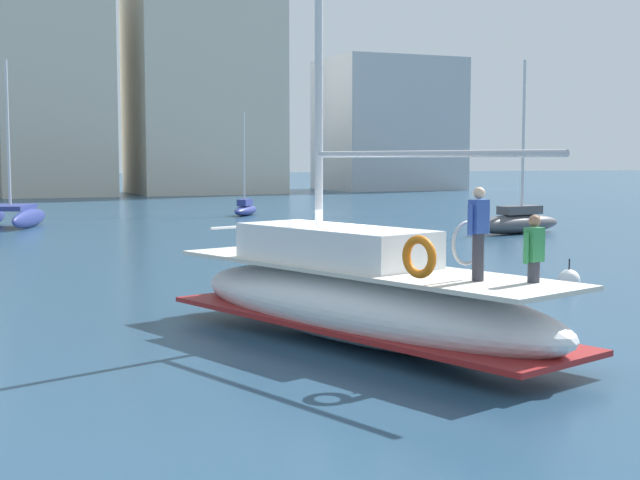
{
  "coord_description": "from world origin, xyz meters",
  "views": [
    {
      "loc": [
        -7.57,
        -17.11,
        3.52
      ],
      "look_at": [
        -0.43,
        0.3,
        1.8
      ],
      "focal_mm": 50.18,
      "sensor_mm": 36.0,
      "label": 1
    }
  ],
  "objects_px": {
    "main_sailboat": "(357,294)",
    "moored_sloop_far": "(516,221)",
    "moored_sloop_near": "(246,208)",
    "mooring_buoy": "(569,280)",
    "moored_cutter_left": "(8,215)"
  },
  "relations": [
    {
      "from": "moored_sloop_near",
      "to": "moored_cutter_left",
      "type": "relative_size",
      "value": 0.74
    },
    {
      "from": "moored_sloop_far",
      "to": "mooring_buoy",
      "type": "distance_m",
      "value": 17.75
    },
    {
      "from": "main_sailboat",
      "to": "mooring_buoy",
      "type": "bearing_deg",
      "value": 27.58
    },
    {
      "from": "moored_sloop_far",
      "to": "moored_sloop_near",
      "type": "bearing_deg",
      "value": 113.26
    },
    {
      "from": "moored_sloop_near",
      "to": "mooring_buoy",
      "type": "bearing_deg",
      "value": -92.1
    },
    {
      "from": "main_sailboat",
      "to": "moored_sloop_far",
      "type": "relative_size",
      "value": 1.76
    },
    {
      "from": "moored_sloop_far",
      "to": "mooring_buoy",
      "type": "height_order",
      "value": "moored_sloop_far"
    },
    {
      "from": "moored_sloop_near",
      "to": "main_sailboat",
      "type": "bearing_deg",
      "value": -104.39
    },
    {
      "from": "main_sailboat",
      "to": "moored_sloop_near",
      "type": "xyz_separation_m",
      "value": [
        9.64,
        37.59,
        -0.46
      ]
    },
    {
      "from": "moored_sloop_far",
      "to": "mooring_buoy",
      "type": "xyz_separation_m",
      "value": [
        -8.88,
        -15.36,
        -0.41
      ]
    },
    {
      "from": "moored_sloop_near",
      "to": "moored_sloop_far",
      "type": "height_order",
      "value": "moored_sloop_far"
    },
    {
      "from": "main_sailboat",
      "to": "moored_cutter_left",
      "type": "relative_size",
      "value": 1.67
    },
    {
      "from": "moored_sloop_near",
      "to": "moored_cutter_left",
      "type": "bearing_deg",
      "value": -161.75
    },
    {
      "from": "moored_sloop_near",
      "to": "moored_cutter_left",
      "type": "distance_m",
      "value": 14.98
    },
    {
      "from": "main_sailboat",
      "to": "moored_sloop_near",
      "type": "height_order",
      "value": "main_sailboat"
    }
  ]
}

